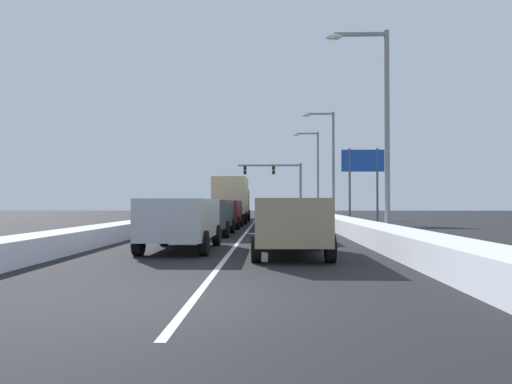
{
  "coord_description": "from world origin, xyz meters",
  "views": [
    {
      "loc": [
        1.22,
        -7.72,
        1.56
      ],
      "look_at": [
        0.22,
        27.29,
        2.32
      ],
      "focal_mm": 33.49,
      "sensor_mm": 36.0,
      "label": 1
    }
  ],
  "objects_px": {
    "street_lamp_right_mid": "(329,157)",
    "street_lamp_right_far": "(315,167)",
    "suv_charcoal_center_lane_second": "(209,214)",
    "box_truck_center_lane_fourth": "(232,198)",
    "suv_black_right_lane_fifth": "(274,209)",
    "suv_gray_right_lane_fourth": "(277,210)",
    "suv_tan_right_lane_nearest": "(290,221)",
    "suv_green_right_lane_third": "(278,212)",
    "suv_navy_center_lane_fifth": "(236,208)",
    "traffic_light_gantry": "(281,178)",
    "suv_silver_center_lane_nearest": "(182,219)",
    "street_lamp_right_near": "(379,115)",
    "roadside_sign_right": "(363,169)",
    "sedan_white_right_lane_second": "(287,222)",
    "suv_maroon_center_lane_third": "(224,211)"
  },
  "relations": [
    {
      "from": "street_lamp_right_mid",
      "to": "street_lamp_right_far",
      "type": "bearing_deg",
      "value": 91.71
    },
    {
      "from": "sedan_white_right_lane_second",
      "to": "roadside_sign_right",
      "type": "bearing_deg",
      "value": 67.92
    },
    {
      "from": "suv_tan_right_lane_nearest",
      "to": "street_lamp_right_mid",
      "type": "xyz_separation_m",
      "value": [
        4.33,
        25.38,
        4.33
      ]
    },
    {
      "from": "street_lamp_right_near",
      "to": "suv_tan_right_lane_nearest",
      "type": "bearing_deg",
      "value": -123.96
    },
    {
      "from": "suv_gray_right_lane_fourth",
      "to": "suv_navy_center_lane_fifth",
      "type": "distance_m",
      "value": 12.2
    },
    {
      "from": "suv_green_right_lane_third",
      "to": "suv_silver_center_lane_nearest",
      "type": "height_order",
      "value": "same"
    },
    {
      "from": "suv_black_right_lane_fifth",
      "to": "traffic_light_gantry",
      "type": "relative_size",
      "value": 0.65
    },
    {
      "from": "street_lamp_right_far",
      "to": "roadside_sign_right",
      "type": "bearing_deg",
      "value": -81.33
    },
    {
      "from": "suv_tan_right_lane_nearest",
      "to": "roadside_sign_right",
      "type": "bearing_deg",
      "value": 73.33
    },
    {
      "from": "traffic_light_gantry",
      "to": "roadside_sign_right",
      "type": "distance_m",
      "value": 22.36
    },
    {
      "from": "roadside_sign_right",
      "to": "suv_charcoal_center_lane_second",
      "type": "bearing_deg",
      "value": -128.34
    },
    {
      "from": "street_lamp_right_far",
      "to": "suv_green_right_lane_third",
      "type": "bearing_deg",
      "value": -100.08
    },
    {
      "from": "suv_navy_center_lane_fifth",
      "to": "street_lamp_right_near",
      "type": "distance_m",
      "value": 26.17
    },
    {
      "from": "suv_tan_right_lane_nearest",
      "to": "suv_green_right_lane_third",
      "type": "distance_m",
      "value": 11.57
    },
    {
      "from": "suv_gray_right_lane_fourth",
      "to": "street_lamp_right_near",
      "type": "bearing_deg",
      "value": -72.85
    },
    {
      "from": "suv_black_right_lane_fifth",
      "to": "suv_navy_center_lane_fifth",
      "type": "distance_m",
      "value": 6.52
    },
    {
      "from": "street_lamp_right_near",
      "to": "box_truck_center_lane_fourth",
      "type": "bearing_deg",
      "value": 114.72
    },
    {
      "from": "street_lamp_right_near",
      "to": "suv_green_right_lane_third",
      "type": "bearing_deg",
      "value": 125.56
    },
    {
      "from": "suv_gray_right_lane_fourth",
      "to": "suv_tan_right_lane_nearest",
      "type": "bearing_deg",
      "value": -89.74
    },
    {
      "from": "suv_black_right_lane_fifth",
      "to": "suv_maroon_center_lane_third",
      "type": "relative_size",
      "value": 1.0
    },
    {
      "from": "suv_black_right_lane_fifth",
      "to": "traffic_light_gantry",
      "type": "bearing_deg",
      "value": 86.86
    },
    {
      "from": "suv_maroon_center_lane_third",
      "to": "suv_charcoal_center_lane_second",
      "type": "bearing_deg",
      "value": -90.75
    },
    {
      "from": "suv_tan_right_lane_nearest",
      "to": "suv_silver_center_lane_nearest",
      "type": "bearing_deg",
      "value": 157.7
    },
    {
      "from": "sedan_white_right_lane_second",
      "to": "suv_gray_right_lane_fourth",
      "type": "height_order",
      "value": "suv_gray_right_lane_fourth"
    },
    {
      "from": "suv_silver_center_lane_nearest",
      "to": "street_lamp_right_mid",
      "type": "xyz_separation_m",
      "value": [
        7.81,
        23.95,
        4.33
      ]
    },
    {
      "from": "suv_navy_center_lane_fifth",
      "to": "street_lamp_right_near",
      "type": "bearing_deg",
      "value": -72.78
    },
    {
      "from": "suv_tan_right_lane_nearest",
      "to": "roadside_sign_right",
      "type": "height_order",
      "value": "roadside_sign_right"
    },
    {
      "from": "traffic_light_gantry",
      "to": "roadside_sign_right",
      "type": "relative_size",
      "value": 1.37
    },
    {
      "from": "box_truck_center_lane_fourth",
      "to": "suv_black_right_lane_fifth",
      "type": "bearing_deg",
      "value": 43.48
    },
    {
      "from": "suv_charcoal_center_lane_second",
      "to": "street_lamp_right_far",
      "type": "height_order",
      "value": "street_lamp_right_far"
    },
    {
      "from": "suv_green_right_lane_third",
      "to": "suv_charcoal_center_lane_second",
      "type": "bearing_deg",
      "value": -137.53
    },
    {
      "from": "street_lamp_right_near",
      "to": "street_lamp_right_far",
      "type": "relative_size",
      "value": 0.99
    },
    {
      "from": "suv_black_right_lane_fifth",
      "to": "street_lamp_right_far",
      "type": "relative_size",
      "value": 0.56
    },
    {
      "from": "suv_tan_right_lane_nearest",
      "to": "suv_gray_right_lane_fourth",
      "type": "height_order",
      "value": "same"
    },
    {
      "from": "box_truck_center_lane_fourth",
      "to": "suv_charcoal_center_lane_second",
      "type": "bearing_deg",
      "value": -90.02
    },
    {
      "from": "traffic_light_gantry",
      "to": "street_lamp_right_near",
      "type": "distance_m",
      "value": 36.76
    },
    {
      "from": "suv_silver_center_lane_nearest",
      "to": "street_lamp_right_far",
      "type": "relative_size",
      "value": 0.56
    },
    {
      "from": "suv_green_right_lane_third",
      "to": "suv_silver_center_lane_nearest",
      "type": "relative_size",
      "value": 1.0
    },
    {
      "from": "traffic_light_gantry",
      "to": "street_lamp_right_mid",
      "type": "bearing_deg",
      "value": -78.12
    },
    {
      "from": "roadside_sign_right",
      "to": "street_lamp_right_far",
      "type": "bearing_deg",
      "value": 98.67
    },
    {
      "from": "suv_navy_center_lane_fifth",
      "to": "traffic_light_gantry",
      "type": "xyz_separation_m",
      "value": [
        4.45,
        11.94,
        3.48
      ]
    },
    {
      "from": "suv_tan_right_lane_nearest",
      "to": "sedan_white_right_lane_second",
      "type": "bearing_deg",
      "value": 88.91
    },
    {
      "from": "suv_tan_right_lane_nearest",
      "to": "street_lamp_right_far",
      "type": "height_order",
      "value": "street_lamp_right_far"
    },
    {
      "from": "suv_charcoal_center_lane_second",
      "to": "box_truck_center_lane_fourth",
      "type": "distance_m",
      "value": 13.44
    },
    {
      "from": "traffic_light_gantry",
      "to": "suv_tan_right_lane_nearest",
      "type": "bearing_deg",
      "value": -90.99
    },
    {
      "from": "suv_silver_center_lane_nearest",
      "to": "traffic_light_gantry",
      "type": "height_order",
      "value": "traffic_light_gantry"
    },
    {
      "from": "suv_navy_center_lane_fifth",
      "to": "street_lamp_right_near",
      "type": "height_order",
      "value": "street_lamp_right_near"
    },
    {
      "from": "suv_silver_center_lane_nearest",
      "to": "roadside_sign_right",
      "type": "relative_size",
      "value": 0.89
    },
    {
      "from": "suv_charcoal_center_lane_second",
      "to": "sedan_white_right_lane_second",
      "type": "bearing_deg",
      "value": -38.1
    },
    {
      "from": "suv_green_right_lane_third",
      "to": "sedan_white_right_lane_second",
      "type": "bearing_deg",
      "value": -87.44
    }
  ]
}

